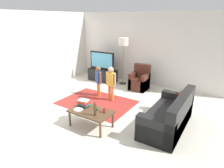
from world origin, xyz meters
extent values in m
plane|color=beige|center=(0.00, 0.00, 0.00)|extent=(7.80, 7.80, 0.00)
cube|color=silver|center=(0.00, 3.00, 1.35)|extent=(6.00, 0.12, 2.70)
cube|color=silver|center=(-3.00, 0.00, 1.35)|extent=(0.12, 6.00, 2.70)
cube|color=#9E2D28|center=(-0.47, 0.46, 0.00)|extent=(2.20, 1.60, 0.01)
cube|color=black|center=(-1.55, 2.30, 0.25)|extent=(1.20, 0.44, 0.50)
cube|color=black|center=(-1.55, 2.25, 0.10)|extent=(1.10, 0.32, 0.03)
cube|color=black|center=(-1.55, 2.28, 0.52)|extent=(0.44, 0.28, 0.03)
cube|color=black|center=(-1.55, 2.28, 0.87)|extent=(1.10, 0.07, 0.68)
cube|color=#59B2D8|center=(-1.55, 2.24, 0.87)|extent=(1.00, 0.01, 0.58)
cube|color=black|center=(1.77, 0.24, 0.21)|extent=(0.80, 1.80, 0.42)
cube|color=black|center=(2.07, 0.24, 0.43)|extent=(0.20, 1.80, 0.86)
cube|color=black|center=(1.77, -0.56, 0.30)|extent=(0.80, 0.20, 0.60)
cube|color=black|center=(1.77, 1.04, 0.30)|extent=(0.80, 0.20, 0.60)
cube|color=#B22823|center=(1.92, 0.79, 0.56)|extent=(0.10, 0.32, 0.32)
cube|color=#472319|center=(0.14, 2.20, 0.21)|extent=(0.60, 0.60, 0.42)
cube|color=#472319|center=(0.14, 2.42, 0.45)|extent=(0.60, 0.16, 0.90)
cube|color=#472319|center=(-0.10, 2.20, 0.30)|extent=(0.12, 0.60, 0.60)
cube|color=#472319|center=(0.38, 2.20, 0.30)|extent=(0.12, 0.60, 0.60)
cylinder|color=#262626|center=(-0.68, 2.45, 0.01)|extent=(0.28, 0.28, 0.02)
cylinder|color=#99844C|center=(-0.68, 2.45, 0.76)|extent=(0.03, 0.03, 1.50)
cylinder|color=silver|center=(-0.68, 2.45, 1.64)|extent=(0.36, 0.36, 0.28)
cylinder|color=orange|center=(-0.79, 0.96, 0.23)|extent=(0.08, 0.08, 0.46)
cylinder|color=orange|center=(-0.70, 0.91, 0.23)|extent=(0.08, 0.08, 0.46)
cube|color=#2D478C|center=(-0.74, 0.94, 0.65)|extent=(0.25, 0.21, 0.39)
sphere|color=brown|center=(-0.74, 0.94, 0.93)|extent=(0.16, 0.16, 0.16)
cylinder|color=brown|center=(-0.87, 1.00, 0.67)|extent=(0.06, 0.06, 0.35)
cylinder|color=brown|center=(-0.62, 0.87, 0.67)|extent=(0.06, 0.06, 0.35)
cylinder|color=orange|center=(-0.25, 0.84, 0.25)|extent=(0.08, 0.08, 0.49)
cylinder|color=orange|center=(-0.13, 0.83, 0.25)|extent=(0.08, 0.08, 0.49)
cube|color=gold|center=(-0.19, 0.84, 0.70)|extent=(0.24, 0.15, 0.42)
sphere|color=tan|center=(-0.19, 0.84, 1.00)|extent=(0.18, 0.18, 0.18)
cylinder|color=tan|center=(-0.34, 0.85, 0.72)|extent=(0.07, 0.07, 0.38)
cylinder|color=tan|center=(-0.04, 0.83, 0.72)|extent=(0.07, 0.07, 0.38)
cube|color=#513823|center=(0.25, -0.71, 0.40)|extent=(1.00, 0.60, 0.04)
cylinder|color=#513823|center=(-0.20, -0.96, 0.19)|extent=(0.05, 0.05, 0.38)
cylinder|color=#513823|center=(0.70, -0.96, 0.19)|extent=(0.05, 0.05, 0.38)
cylinder|color=#513823|center=(-0.20, -0.46, 0.19)|extent=(0.05, 0.05, 0.38)
cylinder|color=#513823|center=(0.70, -0.46, 0.19)|extent=(0.05, 0.05, 0.38)
cube|color=black|center=(-0.04, -0.61, 0.44)|extent=(0.25, 0.20, 0.03)
cube|color=#388C4C|center=(-0.04, -0.60, 0.46)|extent=(0.25, 0.18, 0.03)
cube|color=#334CA5|center=(-0.04, -0.61, 0.49)|extent=(0.27, 0.20, 0.03)
cube|color=red|center=(-0.04, -0.61, 0.52)|extent=(0.28, 0.22, 0.03)
cube|color=orange|center=(-0.06, -0.60, 0.55)|extent=(0.23, 0.18, 0.03)
cube|color=white|center=(-0.04, -0.62, 0.58)|extent=(0.27, 0.20, 0.03)
cylinder|color=#4C3319|center=(0.47, -0.83, 0.56)|extent=(0.06, 0.06, 0.27)
cylinder|color=#4C3319|center=(0.47, -0.83, 0.72)|extent=(0.02, 0.02, 0.06)
cube|color=black|center=(0.30, -0.59, 0.43)|extent=(0.17, 0.12, 0.02)
cylinder|color=red|center=(0.57, -0.61, 0.48)|extent=(0.07, 0.07, 0.12)
cylinder|color=white|center=(-0.03, -0.83, 0.43)|extent=(0.22, 0.22, 0.02)
cube|color=silver|center=(-0.01, -0.83, 0.44)|extent=(0.14, 0.08, 0.01)
camera|label=1|loc=(2.82, -3.79, 2.47)|focal=30.47mm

